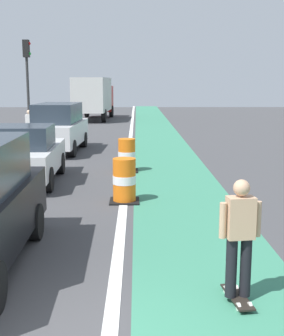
{
  "coord_description": "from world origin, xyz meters",
  "views": [
    {
      "loc": [
        1.22,
        -4.73,
        2.93
      ],
      "look_at": [
        1.34,
        5.13,
        1.1
      ],
      "focal_mm": 49.77,
      "sensor_mm": 36.0,
      "label": 1
    }
  ],
  "objects_px": {
    "traffic_barrel_front": "(124,181)",
    "traffic_light_corner": "(27,71)",
    "parked_sedan_second": "(25,155)",
    "pedestrian_crossing": "(29,126)",
    "traffic_barrel_mid": "(127,156)",
    "delivery_truck_down_block": "(94,96)",
    "parked_suv_third": "(58,127)",
    "skateboarder_on_lane": "(240,237)"
  },
  "relations": [
    {
      "from": "traffic_barrel_front",
      "to": "traffic_light_corner",
      "type": "xyz_separation_m",
      "value": [
        -5.51,
        14.15,
        2.97
      ]
    },
    {
      "from": "parked_sedan_second",
      "to": "pedestrian_crossing",
      "type": "height_order",
      "value": "parked_sedan_second"
    },
    {
      "from": "traffic_barrel_mid",
      "to": "delivery_truck_down_block",
      "type": "distance_m",
      "value": 21.49
    },
    {
      "from": "traffic_barrel_mid",
      "to": "parked_suv_third",
      "type": "bearing_deg",
      "value": 123.72
    },
    {
      "from": "skateboarder_on_lane",
      "to": "traffic_light_corner",
      "type": "bearing_deg",
      "value": 110.21
    },
    {
      "from": "traffic_barrel_front",
      "to": "parked_suv_third",
      "type": "bearing_deg",
      "value": 109.59
    },
    {
      "from": "parked_sedan_second",
      "to": "traffic_barrel_mid",
      "type": "height_order",
      "value": "parked_sedan_second"
    },
    {
      "from": "parked_sedan_second",
      "to": "parked_suv_third",
      "type": "distance_m",
      "value": 6.18
    },
    {
      "from": "parked_sedan_second",
      "to": "pedestrian_crossing",
      "type": "distance_m",
      "value": 9.02
    },
    {
      "from": "parked_sedan_second",
      "to": "parked_suv_third",
      "type": "bearing_deg",
      "value": 90.38
    },
    {
      "from": "parked_sedan_second",
      "to": "parked_suv_third",
      "type": "xyz_separation_m",
      "value": [
        -0.04,
        6.18,
        0.2
      ]
    },
    {
      "from": "traffic_barrel_mid",
      "to": "pedestrian_crossing",
      "type": "bearing_deg",
      "value": 123.98
    },
    {
      "from": "pedestrian_crossing",
      "to": "delivery_truck_down_block",
      "type": "bearing_deg",
      "value": 82.62
    },
    {
      "from": "traffic_barrel_mid",
      "to": "traffic_light_corner",
      "type": "xyz_separation_m",
      "value": [
        -5.49,
        10.18,
        2.97
      ]
    },
    {
      "from": "skateboarder_on_lane",
      "to": "delivery_truck_down_block",
      "type": "relative_size",
      "value": 0.22
    },
    {
      "from": "parked_sedan_second",
      "to": "skateboarder_on_lane",
      "type": "bearing_deg",
      "value": -58.66
    },
    {
      "from": "traffic_barrel_mid",
      "to": "traffic_barrel_front",
      "type": "bearing_deg",
      "value": -89.7
    },
    {
      "from": "skateboarder_on_lane",
      "to": "traffic_light_corner",
      "type": "relative_size",
      "value": 0.33
    },
    {
      "from": "parked_suv_third",
      "to": "skateboarder_on_lane",
      "type": "bearing_deg",
      "value": -71.28
    },
    {
      "from": "parked_suv_third",
      "to": "traffic_light_corner",
      "type": "bearing_deg",
      "value": 113.69
    },
    {
      "from": "parked_sedan_second",
      "to": "traffic_barrel_front",
      "type": "distance_m",
      "value": 3.74
    },
    {
      "from": "delivery_truck_down_block",
      "to": "traffic_barrel_front",
      "type": "bearing_deg",
      "value": -83.24
    },
    {
      "from": "delivery_truck_down_block",
      "to": "traffic_light_corner",
      "type": "distance_m",
      "value": 11.47
    },
    {
      "from": "parked_suv_third",
      "to": "traffic_barrel_front",
      "type": "xyz_separation_m",
      "value": [
        3.0,
        -8.44,
        -0.5
      ]
    },
    {
      "from": "traffic_barrel_front",
      "to": "traffic_light_corner",
      "type": "relative_size",
      "value": 0.21
    },
    {
      "from": "traffic_light_corner",
      "to": "pedestrian_crossing",
      "type": "relative_size",
      "value": 3.17
    },
    {
      "from": "parked_sedan_second",
      "to": "pedestrian_crossing",
      "type": "xyz_separation_m",
      "value": [
        -1.85,
        8.82,
        0.03
      ]
    },
    {
      "from": "parked_sedan_second",
      "to": "traffic_barrel_mid",
      "type": "bearing_deg",
      "value": 30.13
    },
    {
      "from": "traffic_barrel_mid",
      "to": "traffic_light_corner",
      "type": "height_order",
      "value": "traffic_light_corner"
    },
    {
      "from": "traffic_barrel_front",
      "to": "traffic_barrel_mid",
      "type": "bearing_deg",
      "value": 90.3
    },
    {
      "from": "delivery_truck_down_block",
      "to": "pedestrian_crossing",
      "type": "xyz_separation_m",
      "value": [
        -1.83,
        -14.13,
        -0.98
      ]
    },
    {
      "from": "traffic_barrel_mid",
      "to": "pedestrian_crossing",
      "type": "height_order",
      "value": "pedestrian_crossing"
    },
    {
      "from": "parked_suv_third",
      "to": "traffic_barrel_front",
      "type": "bearing_deg",
      "value": -70.41
    },
    {
      "from": "delivery_truck_down_block",
      "to": "traffic_barrel_mid",
      "type": "bearing_deg",
      "value": -82.05
    },
    {
      "from": "parked_sedan_second",
      "to": "delivery_truck_down_block",
      "type": "xyz_separation_m",
      "value": [
        -0.02,
        22.95,
        1.01
      ]
    },
    {
      "from": "traffic_barrel_mid",
      "to": "traffic_light_corner",
      "type": "relative_size",
      "value": 0.21
    },
    {
      "from": "parked_sedan_second",
      "to": "traffic_barrel_front",
      "type": "height_order",
      "value": "parked_sedan_second"
    },
    {
      "from": "parked_sedan_second",
      "to": "traffic_light_corner",
      "type": "distance_m",
      "value": 12.45
    },
    {
      "from": "pedestrian_crossing",
      "to": "skateboarder_on_lane",
      "type": "bearing_deg",
      "value": -68.46
    },
    {
      "from": "parked_suv_third",
      "to": "traffic_light_corner",
      "type": "height_order",
      "value": "traffic_light_corner"
    },
    {
      "from": "parked_suv_third",
      "to": "pedestrian_crossing",
      "type": "xyz_separation_m",
      "value": [
        -1.81,
        2.65,
        -0.17
      ]
    },
    {
      "from": "traffic_barrel_mid",
      "to": "delivery_truck_down_block",
      "type": "bearing_deg",
      "value": 97.95
    }
  ]
}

